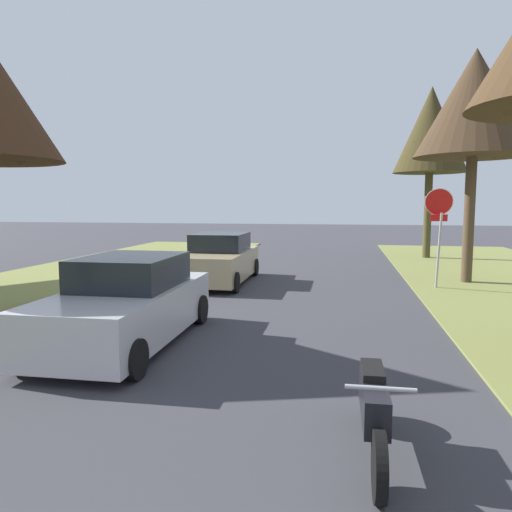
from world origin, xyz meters
name	(u,v)px	position (x,y,z in m)	size (l,w,h in m)	color
stop_sign_far	(439,216)	(4.30, 15.17, 2.16)	(0.81, 0.60, 2.93)	#9EA0A5
street_tree_right_mid_b	(475,104)	(5.44, 16.44, 5.55)	(3.54, 3.54, 7.17)	#4D3C2A
street_tree_right_far	(431,131)	(5.33, 23.49, 5.79)	(3.25, 3.25, 7.70)	#464123
parked_sedan_silver	(128,304)	(-2.22, 8.34, 0.72)	(1.99, 4.42, 1.57)	#BCBCC1
parked_sedan_tan	(219,260)	(-2.34, 15.18, 0.72)	(1.99, 4.42, 1.57)	tan
parked_motorcycle	(373,409)	(1.92, 5.15, 0.48)	(0.60, 2.05, 0.97)	black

